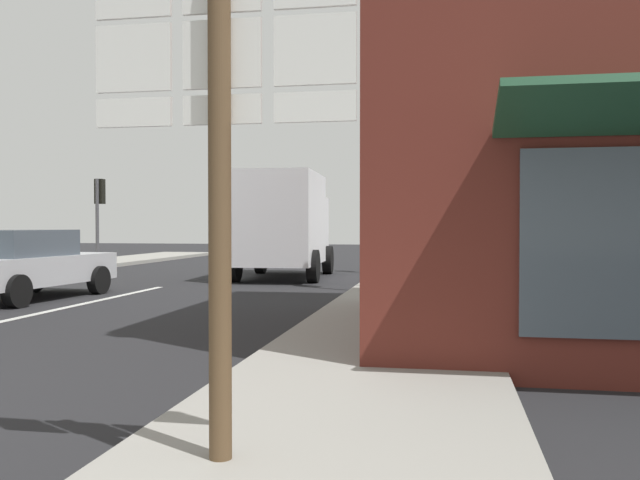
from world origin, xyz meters
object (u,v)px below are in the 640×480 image
at_px(traffic_light_far_left, 99,202).
at_px(traffic_light_far_right, 389,193).
at_px(sedan_far, 23,264).
at_px(route_sign_post, 221,154).
at_px(traffic_light_near_right, 369,173).
at_px(delivery_truck, 283,222).

bearing_deg(traffic_light_far_left, traffic_light_far_right, -5.17).
bearing_deg(sedan_far, traffic_light_far_right, 52.07).
distance_m(route_sign_post, traffic_light_near_right, 12.07).
bearing_deg(delivery_truck, traffic_light_far_left, 156.82).
bearing_deg(traffic_light_near_right, traffic_light_far_left, 147.43).
height_order(sedan_far, route_sign_post, route_sign_post).
bearing_deg(route_sign_post, traffic_light_far_left, 120.35).
xyz_separation_m(route_sign_post, traffic_light_far_left, (-10.99, 18.78, 0.39)).
xyz_separation_m(delivery_truck, traffic_light_far_left, (-7.63, 3.27, 0.74)).
xyz_separation_m(delivery_truck, route_sign_post, (3.36, -15.51, 0.35)).
relative_size(sedan_far, route_sign_post, 1.35).
distance_m(delivery_truck, traffic_light_far_right, 3.84).
bearing_deg(traffic_light_near_right, route_sign_post, -87.86).
bearing_deg(traffic_light_far_right, delivery_truck, -141.51).
xyz_separation_m(delivery_truck, traffic_light_near_right, (2.91, -3.47, 1.14)).
bearing_deg(traffic_light_far_left, traffic_light_near_right, -32.57).
distance_m(delivery_truck, route_sign_post, 15.87).
relative_size(sedan_far, traffic_light_far_right, 1.24).
height_order(route_sign_post, traffic_light_near_right, traffic_light_near_right).
relative_size(delivery_truck, traffic_light_far_right, 1.46).
xyz_separation_m(sedan_far, traffic_light_far_right, (6.93, 8.90, 1.83)).
relative_size(traffic_light_far_right, traffic_light_far_left, 1.08).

